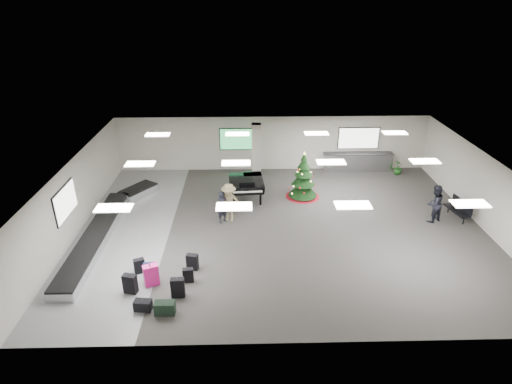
{
  "coord_description": "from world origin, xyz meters",
  "views": [
    {
      "loc": [
        -1.59,
        -16.73,
        9.67
      ],
      "look_at": [
        -1.14,
        1.0,
        1.31
      ],
      "focal_mm": 30.0,
      "sensor_mm": 36.0,
      "label": 1
    }
  ],
  "objects_px": {
    "service_counter": "(357,162)",
    "grand_piano": "(246,183)",
    "traveler_b": "(229,203)",
    "traveler_bench": "(434,204)",
    "pink_suitcase": "(151,275)",
    "potted_plant_right": "(398,168)",
    "baggage_carousel": "(106,226)",
    "christmas_tree": "(303,181)",
    "potted_plant_left": "(329,166)",
    "traveler_a": "(223,207)",
    "bench": "(459,208)"
  },
  "relations": [
    {
      "from": "traveler_a",
      "to": "service_counter",
      "type": "bearing_deg",
      "value": -4.3
    },
    {
      "from": "baggage_carousel",
      "to": "traveler_bench",
      "type": "distance_m",
      "value": 14.84
    },
    {
      "from": "grand_piano",
      "to": "traveler_b",
      "type": "relative_size",
      "value": 1.23
    },
    {
      "from": "pink_suitcase",
      "to": "potted_plant_right",
      "type": "xyz_separation_m",
      "value": [
        12.26,
        10.03,
        0.0
      ]
    },
    {
      "from": "bench",
      "to": "traveler_a",
      "type": "xyz_separation_m",
      "value": [
        -11.0,
        -0.07,
        0.25
      ]
    },
    {
      "from": "traveler_b",
      "to": "traveler_a",
      "type": "bearing_deg",
      "value": -147.09
    },
    {
      "from": "grand_piano",
      "to": "potted_plant_right",
      "type": "height_order",
      "value": "grand_piano"
    },
    {
      "from": "pink_suitcase",
      "to": "potted_plant_right",
      "type": "height_order",
      "value": "pink_suitcase"
    },
    {
      "from": "traveler_bench",
      "to": "traveler_b",
      "type": "bearing_deg",
      "value": -29.17
    },
    {
      "from": "grand_piano",
      "to": "potted_plant_left",
      "type": "bearing_deg",
      "value": 32.19
    },
    {
      "from": "traveler_a",
      "to": "bench",
      "type": "bearing_deg",
      "value": -42.23
    },
    {
      "from": "service_counter",
      "to": "potted_plant_right",
      "type": "distance_m",
      "value": 2.31
    },
    {
      "from": "service_counter",
      "to": "pink_suitcase",
      "type": "height_order",
      "value": "service_counter"
    },
    {
      "from": "traveler_bench",
      "to": "service_counter",
      "type": "bearing_deg",
      "value": -99.7
    },
    {
      "from": "grand_piano",
      "to": "traveler_bench",
      "type": "distance_m",
      "value": 8.92
    },
    {
      "from": "service_counter",
      "to": "traveler_a",
      "type": "xyz_separation_m",
      "value": [
        -7.67,
        -6.06,
        0.22
      ]
    },
    {
      "from": "service_counter",
      "to": "traveler_b",
      "type": "relative_size",
      "value": 2.2
    },
    {
      "from": "service_counter",
      "to": "grand_piano",
      "type": "bearing_deg",
      "value": -150.6
    },
    {
      "from": "traveler_b",
      "to": "christmas_tree",
      "type": "bearing_deg",
      "value": 42.42
    },
    {
      "from": "service_counter",
      "to": "traveler_b",
      "type": "bearing_deg",
      "value": -141.23
    },
    {
      "from": "christmas_tree",
      "to": "potted_plant_left",
      "type": "xyz_separation_m",
      "value": [
        1.98,
        3.33,
        -0.48
      ]
    },
    {
      "from": "christmas_tree",
      "to": "potted_plant_right",
      "type": "distance_m",
      "value": 6.55
    },
    {
      "from": "baggage_carousel",
      "to": "service_counter",
      "type": "height_order",
      "value": "service_counter"
    },
    {
      "from": "baggage_carousel",
      "to": "potted_plant_left",
      "type": "height_order",
      "value": "potted_plant_left"
    },
    {
      "from": "bench",
      "to": "traveler_bench",
      "type": "distance_m",
      "value": 1.42
    },
    {
      "from": "baggage_carousel",
      "to": "traveler_a",
      "type": "height_order",
      "value": "traveler_a"
    },
    {
      "from": "traveler_b",
      "to": "traveler_bench",
      "type": "xyz_separation_m",
      "value": [
        9.36,
        -0.3,
        -0.02
      ]
    },
    {
      "from": "traveler_b",
      "to": "traveler_bench",
      "type": "height_order",
      "value": "traveler_b"
    },
    {
      "from": "baggage_carousel",
      "to": "potted_plant_left",
      "type": "bearing_deg",
      "value": 30.55
    },
    {
      "from": "baggage_carousel",
      "to": "bench",
      "type": "height_order",
      "value": "bench"
    },
    {
      "from": "baggage_carousel",
      "to": "potted_plant_right",
      "type": "xyz_separation_m",
      "value": [
        15.06,
        6.09,
        0.2
      ]
    },
    {
      "from": "christmas_tree",
      "to": "potted_plant_left",
      "type": "height_order",
      "value": "christmas_tree"
    },
    {
      "from": "pink_suitcase",
      "to": "traveler_b",
      "type": "distance_m",
      "value": 5.46
    },
    {
      "from": "potted_plant_left",
      "to": "potted_plant_right",
      "type": "relative_size",
      "value": 0.91
    },
    {
      "from": "service_counter",
      "to": "traveler_a",
      "type": "bearing_deg",
      "value": -141.72
    },
    {
      "from": "grand_piano",
      "to": "pink_suitcase",
      "type": "bearing_deg",
      "value": -120.27
    },
    {
      "from": "christmas_tree",
      "to": "bench",
      "type": "height_order",
      "value": "christmas_tree"
    },
    {
      "from": "baggage_carousel",
      "to": "grand_piano",
      "type": "xyz_separation_m",
      "value": [
        6.26,
        3.02,
        0.67
      ]
    },
    {
      "from": "pink_suitcase",
      "to": "grand_piano",
      "type": "relative_size",
      "value": 0.37
    },
    {
      "from": "bench",
      "to": "potted_plant_left",
      "type": "relative_size",
      "value": 2.02
    },
    {
      "from": "traveler_bench",
      "to": "potted_plant_left",
      "type": "bearing_deg",
      "value": -86.21
    },
    {
      "from": "baggage_carousel",
      "to": "christmas_tree",
      "type": "relative_size",
      "value": 3.9
    },
    {
      "from": "pink_suitcase",
      "to": "bench",
      "type": "height_order",
      "value": "bench"
    },
    {
      "from": "traveler_b",
      "to": "potted_plant_left",
      "type": "bearing_deg",
      "value": 54.41
    },
    {
      "from": "baggage_carousel",
      "to": "pink_suitcase",
      "type": "bearing_deg",
      "value": -54.6
    },
    {
      "from": "service_counter",
      "to": "baggage_carousel",
      "type": "bearing_deg",
      "value": -152.33
    },
    {
      "from": "bench",
      "to": "traveler_a",
      "type": "height_order",
      "value": "traveler_a"
    },
    {
      "from": "potted_plant_left",
      "to": "potted_plant_right",
      "type": "distance_m",
      "value": 3.94
    },
    {
      "from": "bench",
      "to": "potted_plant_left",
      "type": "distance_m",
      "value": 7.7
    },
    {
      "from": "traveler_b",
      "to": "potted_plant_right",
      "type": "relative_size",
      "value": 2.24
    }
  ]
}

